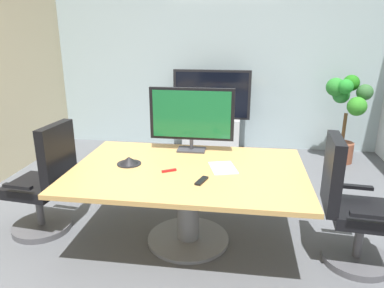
{
  "coord_description": "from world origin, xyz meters",
  "views": [
    {
      "loc": [
        0.46,
        -2.95,
        1.89
      ],
      "look_at": [
        0.01,
        0.21,
        0.87
      ],
      "focal_mm": 33.51,
      "sensor_mm": 36.0,
      "label": 1
    }
  ],
  "objects_px": {
    "office_chair_left": "(45,188)",
    "tv_monitor": "(192,116)",
    "remote_control": "(202,181)",
    "potted_plant": "(346,111)",
    "conference_phone": "(129,161)",
    "conference_table": "(188,185)",
    "office_chair_right": "(350,213)",
    "wall_display_unit": "(211,125)"
  },
  "relations": [
    {
      "from": "office_chair_left",
      "to": "tv_monitor",
      "type": "xyz_separation_m",
      "value": [
        1.33,
        0.54,
        0.62
      ]
    },
    {
      "from": "tv_monitor",
      "to": "remote_control",
      "type": "xyz_separation_m",
      "value": [
        0.19,
        -0.78,
        -0.35
      ]
    },
    {
      "from": "office_chair_left",
      "to": "potted_plant",
      "type": "relative_size",
      "value": 0.85
    },
    {
      "from": "potted_plant",
      "to": "conference_phone",
      "type": "xyz_separation_m",
      "value": [
        -2.48,
        -2.36,
        -0.03
      ]
    },
    {
      "from": "conference_table",
      "to": "office_chair_right",
      "type": "relative_size",
      "value": 1.88
    },
    {
      "from": "tv_monitor",
      "to": "remote_control",
      "type": "distance_m",
      "value": 0.87
    },
    {
      "from": "wall_display_unit",
      "to": "office_chair_right",
      "type": "bearing_deg",
      "value": -63.07
    },
    {
      "from": "tv_monitor",
      "to": "potted_plant",
      "type": "distance_m",
      "value": 2.75
    },
    {
      "from": "conference_phone",
      "to": "conference_table",
      "type": "bearing_deg",
      "value": -3.79
    },
    {
      "from": "office_chair_right",
      "to": "conference_phone",
      "type": "bearing_deg",
      "value": 90.32
    },
    {
      "from": "conference_table",
      "to": "remote_control",
      "type": "distance_m",
      "value": 0.35
    },
    {
      "from": "conference_table",
      "to": "office_chair_right",
      "type": "xyz_separation_m",
      "value": [
        1.37,
        -0.12,
        -0.11
      ]
    },
    {
      "from": "conference_table",
      "to": "potted_plant",
      "type": "relative_size",
      "value": 1.6
    },
    {
      "from": "office_chair_left",
      "to": "office_chair_right",
      "type": "distance_m",
      "value": 2.74
    },
    {
      "from": "office_chair_right",
      "to": "wall_display_unit",
      "type": "bearing_deg",
      "value": 31.84
    },
    {
      "from": "office_chair_right",
      "to": "tv_monitor",
      "type": "height_order",
      "value": "tv_monitor"
    },
    {
      "from": "remote_control",
      "to": "office_chair_right",
      "type": "bearing_deg",
      "value": 24.36
    },
    {
      "from": "conference_phone",
      "to": "remote_control",
      "type": "bearing_deg",
      "value": -23.32
    },
    {
      "from": "conference_table",
      "to": "potted_plant",
      "type": "distance_m",
      "value": 3.09
    },
    {
      "from": "conference_table",
      "to": "wall_display_unit",
      "type": "height_order",
      "value": "wall_display_unit"
    },
    {
      "from": "tv_monitor",
      "to": "potted_plant",
      "type": "xyz_separation_m",
      "value": [
        1.97,
        1.89,
        -0.3
      ]
    },
    {
      "from": "wall_display_unit",
      "to": "remote_control",
      "type": "relative_size",
      "value": 7.71
    },
    {
      "from": "office_chair_left",
      "to": "potted_plant",
      "type": "xyz_separation_m",
      "value": [
        3.3,
        2.42,
        0.32
      ]
    },
    {
      "from": "tv_monitor",
      "to": "remote_control",
      "type": "relative_size",
      "value": 4.94
    },
    {
      "from": "tv_monitor",
      "to": "office_chair_right",
      "type": "bearing_deg",
      "value": -23.99
    },
    {
      "from": "office_chair_left",
      "to": "remote_control",
      "type": "distance_m",
      "value": 1.56
    },
    {
      "from": "office_chair_left",
      "to": "conference_phone",
      "type": "distance_m",
      "value": 0.87
    },
    {
      "from": "potted_plant",
      "to": "remote_control",
      "type": "bearing_deg",
      "value": -123.76
    },
    {
      "from": "conference_table",
      "to": "conference_phone",
      "type": "relative_size",
      "value": 9.3
    },
    {
      "from": "wall_display_unit",
      "to": "office_chair_left",
      "type": "bearing_deg",
      "value": -116.73
    },
    {
      "from": "potted_plant",
      "to": "remote_control",
      "type": "height_order",
      "value": "potted_plant"
    },
    {
      "from": "tv_monitor",
      "to": "conference_phone",
      "type": "height_order",
      "value": "tv_monitor"
    },
    {
      "from": "wall_display_unit",
      "to": "potted_plant",
      "type": "distance_m",
      "value": 2.0
    },
    {
      "from": "tv_monitor",
      "to": "office_chair_left",
      "type": "bearing_deg",
      "value": -158.01
    },
    {
      "from": "wall_display_unit",
      "to": "conference_phone",
      "type": "distance_m",
      "value": 2.67
    },
    {
      "from": "office_chair_left",
      "to": "conference_phone",
      "type": "bearing_deg",
      "value": 100.26
    },
    {
      "from": "remote_control",
      "to": "conference_table",
      "type": "bearing_deg",
      "value": 137.13
    },
    {
      "from": "remote_control",
      "to": "wall_display_unit",
      "type": "bearing_deg",
      "value": 110.98
    },
    {
      "from": "conference_phone",
      "to": "wall_display_unit",
      "type": "bearing_deg",
      "value": 78.67
    },
    {
      "from": "office_chair_left",
      "to": "remote_control",
      "type": "relative_size",
      "value": 6.41
    },
    {
      "from": "conference_table",
      "to": "tv_monitor",
      "type": "xyz_separation_m",
      "value": [
        -0.04,
        0.51,
        0.52
      ]
    },
    {
      "from": "tv_monitor",
      "to": "wall_display_unit",
      "type": "distance_m",
      "value": 2.22
    }
  ]
}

